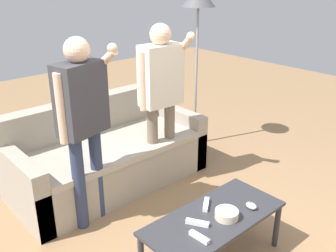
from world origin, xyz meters
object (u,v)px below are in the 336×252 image
at_px(player_right, 161,87).
at_px(game_remote_wand_near, 197,223).
at_px(floor_lamp, 198,7).
at_px(game_remote_wand_far, 206,204).
at_px(snack_bowl, 227,214).
at_px(game_remote_wand_spare, 199,237).
at_px(couch, 107,156).
at_px(coffee_table, 214,222).
at_px(player_left, 83,113).
at_px(game_remote_nunchuk, 251,206).

bearing_deg(player_right, game_remote_wand_near, -119.99).
relative_size(floor_lamp, game_remote_wand_far, 12.56).
xyz_separation_m(player_right, game_remote_wand_near, (-0.66, -1.14, -0.59)).
relative_size(snack_bowl, player_right, 0.11).
relative_size(game_remote_wand_near, game_remote_wand_spare, 1.02).
relative_size(couch, coffee_table, 1.78).
height_order(snack_bowl, game_remote_wand_far, snack_bowl).
height_order(couch, game_remote_wand_far, couch).
xyz_separation_m(couch, coffee_table, (-0.08, -1.52, 0.07)).
distance_m(floor_lamp, game_remote_wand_near, 2.52).
distance_m(snack_bowl, player_left, 1.33).
bearing_deg(game_remote_nunchuk, coffee_table, 157.49).
bearing_deg(game_remote_wand_spare, player_right, 58.84).
relative_size(player_left, game_remote_wand_spare, 10.19).
bearing_deg(game_remote_wand_far, snack_bowl, -88.94).
bearing_deg(game_remote_nunchuk, player_right, 80.03).
height_order(game_remote_nunchuk, player_left, player_left).
relative_size(game_remote_wand_near, game_remote_wand_far, 1.07).
distance_m(game_remote_wand_near, game_remote_wand_spare, 0.15).
distance_m(snack_bowl, game_remote_wand_spare, 0.31).
bearing_deg(couch, game_remote_wand_near, -99.02).
bearing_deg(game_remote_nunchuk, game_remote_wand_far, 133.07).
xyz_separation_m(player_right, game_remote_wand_far, (-0.45, -1.03, -0.59)).
xyz_separation_m(game_remote_nunchuk, player_left, (-0.68, 1.17, 0.57)).
bearing_deg(coffee_table, game_remote_nunchuk, -22.51).
xyz_separation_m(game_remote_nunchuk, game_remote_wand_near, (-0.43, 0.13, -0.01)).
height_order(floor_lamp, game_remote_wand_spare, floor_lamp).
height_order(player_left, player_right, player_right).
bearing_deg(snack_bowl, coffee_table, 128.59).
distance_m(game_remote_nunchuk, game_remote_wand_spare, 0.53).
bearing_deg(player_left, floor_lamp, 15.95).
distance_m(couch, game_remote_wand_near, 1.53).
bearing_deg(game_remote_wand_near, floor_lamp, 44.83).
height_order(game_remote_wand_far, game_remote_wand_spare, same).
relative_size(game_remote_nunchuk, game_remote_wand_far, 0.59).
height_order(floor_lamp, game_remote_wand_near, floor_lamp).
distance_m(couch, floor_lamp, 1.90).
relative_size(player_right, game_remote_wand_far, 10.70).
xyz_separation_m(snack_bowl, game_remote_nunchuk, (0.22, -0.05, -0.01)).
xyz_separation_m(couch, player_left, (-0.48, -0.47, 0.71)).
bearing_deg(game_remote_wand_spare, floor_lamp, 45.08).
bearing_deg(game_remote_wand_spare, game_remote_nunchuk, -1.71).
distance_m(floor_lamp, player_right, 1.19).
relative_size(floor_lamp, game_remote_wand_spare, 12.00).
bearing_deg(couch, floor_lamp, 2.00).
height_order(floor_lamp, player_right, floor_lamp).
distance_m(snack_bowl, game_remote_wand_near, 0.23).
xyz_separation_m(couch, player_right, (0.42, -0.37, 0.72)).
bearing_deg(player_left, game_remote_nunchuk, -59.95).
xyz_separation_m(couch, snack_bowl, (-0.03, -1.59, 0.14)).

